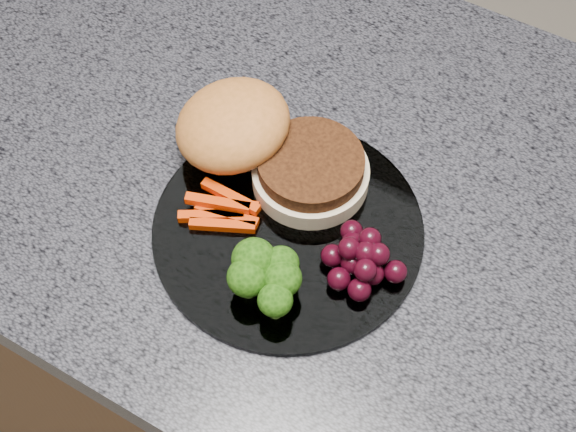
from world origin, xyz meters
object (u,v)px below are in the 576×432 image
(burger, at_px, (260,144))
(grape_bunch, at_px, (361,259))
(island_cabinet, at_px, (370,386))
(plate, at_px, (288,229))

(burger, relative_size, grape_bunch, 2.84)
(island_cabinet, bearing_deg, grape_bunch, -99.16)
(grape_bunch, bearing_deg, island_cabinet, 80.84)
(island_cabinet, xyz_separation_m, plate, (-0.09, -0.08, 0.47))
(island_cabinet, height_order, grape_bunch, grape_bunch)
(plate, bearing_deg, grape_bunch, -3.48)
(island_cabinet, relative_size, plate, 4.62)
(plate, bearing_deg, island_cabinet, 40.26)
(island_cabinet, relative_size, burger, 5.32)
(plate, xyz_separation_m, burger, (-0.06, 0.06, 0.03))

